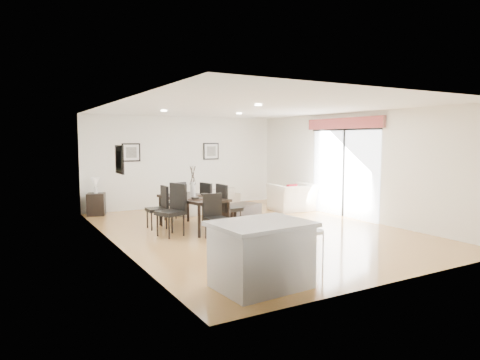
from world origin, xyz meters
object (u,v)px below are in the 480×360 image
coffee_table (240,212)px  bar_stool (313,237)px  dining_chair_enear (226,204)px  side_table (96,204)px  dining_chair_efar (210,201)px  dining_chair_head (215,214)px  sofa (204,200)px  dining_chair_wfar (160,205)px  dining_chair_wnear (174,207)px  kitchen_island (261,254)px  dining_chair_foot (176,199)px  armchair (293,197)px  dining_table (193,200)px

coffee_table → bar_stool: bearing=-127.2°
dining_chair_enear → side_table: bearing=32.1°
dining_chair_efar → dining_chair_head: size_ratio=1.07×
sofa → dining_chair_wfar: bearing=21.1°
dining_chair_wnear → bar_stool: size_ratio=1.56×
coffee_table → kitchen_island: kitchen_island is taller
dining_chair_efar → kitchen_island: 4.62m
coffee_table → bar_stool: 4.53m
coffee_table → kitchen_island: bearing=-137.5°
dining_chair_wfar → side_table: bearing=-157.5°
dining_chair_head → dining_chair_foot: bearing=89.5°
kitchen_island → dining_chair_wfar: bearing=84.9°
armchair → dining_chair_foot: size_ratio=1.21×
dining_chair_wfar → dining_chair_efar: bearing=91.3°
dining_chair_foot → dining_table: bearing=74.8°
sofa → bar_stool: size_ratio=3.13×
dining_table → side_table: bearing=108.7°
armchair → side_table: (-5.00, 1.99, -0.08)m
dining_chair_wfar → kitchen_island: dining_chair_wfar is taller
dining_chair_wnear → armchair: bearing=89.6°
coffee_table → dining_chair_enear: bearing=-156.9°
side_table → dining_chair_head: bearing=-68.8°
dining_chair_efar → dining_chair_head: (-0.62, -1.51, -0.04)m
sofa → dining_chair_head: (-1.22, -3.13, 0.19)m
dining_chair_wnear → side_table: size_ratio=1.85×
sofa → dining_chair_head: dining_chair_head is taller
dining_chair_enear → sofa: bearing=-14.6°
dining_chair_foot → coffee_table: size_ratio=0.95×
armchair → coffee_table: size_ratio=1.16×
dining_chair_foot → kitchen_island: 5.14m
dining_chair_wnear → dining_chair_foot: bearing=138.9°
sofa → side_table: (-2.76, 0.85, -0.02)m
dining_table → dining_chair_foot: 1.10m
dining_chair_wnear → dining_chair_wfar: dining_chair_wnear is taller
sofa → dining_chair_wfar: 2.45m
armchair → dining_chair_wfar: bearing=10.0°
dining_chair_wnear → dining_chair_wfar: 0.85m
dining_table → kitchen_island: bearing=-109.8°
bar_stool → dining_chair_efar: bearing=84.1°
sofa → dining_table: size_ratio=1.17×
dining_chair_foot → dining_chair_efar: bearing=117.8°
dining_table → dining_chair_enear: dining_chair_enear is taller
dining_chair_wnear → bar_stool: dining_chair_wnear is taller
sofa → dining_chair_wfar: size_ratio=2.27×
dining_chair_enear → side_table: 3.98m
side_table → kitchen_island: (0.81, -6.88, 0.16)m
coffee_table → dining_chair_head: bearing=-155.8°
sofa → armchair: bearing=132.9°
dining_chair_head → kitchen_island: 3.00m
dining_chair_head → side_table: (-1.54, 3.98, -0.22)m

